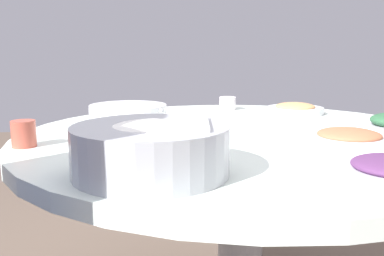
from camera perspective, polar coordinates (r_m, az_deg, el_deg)
round_dining_table at (r=1.31m, az=6.45°, el=-5.05°), size 1.30×1.30×0.72m
rice_bowl at (r=0.87m, az=-5.35°, el=-2.71°), size 0.31×0.31×0.11m
soup_bowl at (r=1.47m, az=-8.25°, el=1.75°), size 0.25×0.25×0.06m
dish_shrimp at (r=1.71m, az=13.19°, el=2.42°), size 0.21×0.21×0.04m
dish_tofu_braise at (r=1.20m, az=19.63°, el=-1.26°), size 0.22×0.22×0.04m
tea_cup_near at (r=1.77m, az=4.62°, el=3.19°), size 0.06×0.06×0.05m
tea_cup_side at (r=1.19m, az=-20.93°, el=-0.69°), size 0.06×0.06×0.07m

